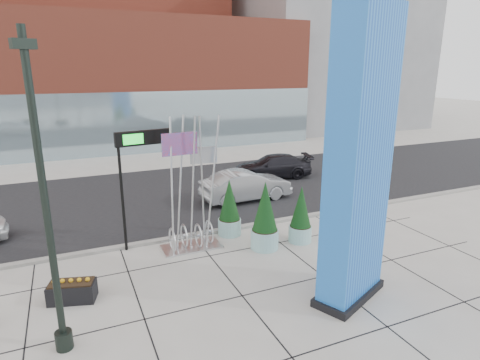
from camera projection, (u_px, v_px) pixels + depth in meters
name	position (u px, v px, depth m)	size (l,w,h in m)	color
ground	(201.00, 287.00, 12.89)	(160.00, 160.00, 0.00)	#9E9991
street_asphalt	(143.00, 198.00, 21.71)	(80.00, 12.00, 0.02)	black
curb_edge	(170.00, 239.00, 16.41)	(80.00, 0.30, 0.12)	gray
tower_podium	(115.00, 83.00, 35.62)	(34.00, 10.00, 11.00)	#A54330
tower_glass_front	(125.00, 124.00, 32.19)	(34.00, 0.60, 5.00)	#8CA5B2
building_grey_parking	(320.00, 50.00, 48.76)	(20.00, 18.00, 18.00)	slate
blue_pylon	(359.00, 167.00, 11.28)	(2.79, 2.08, 8.51)	#0C43BE
lamp_post	(49.00, 233.00, 9.24)	(0.52, 0.42, 7.66)	black
public_art_sculpture	(191.00, 215.00, 15.41)	(2.28, 1.15, 5.18)	silver
overhead_street_sign	(140.00, 149.00, 14.80)	(2.16, 0.53, 4.57)	black
round_planter_east	(301.00, 216.00, 16.05)	(0.93, 0.93, 2.33)	#97CBCA
round_planter_mid	(265.00, 217.00, 15.37)	(1.08, 1.08, 2.71)	#97CBCA
round_planter_west	(229.00, 209.00, 16.71)	(0.97, 0.97, 2.43)	#97CBCA
box_planter_north	(72.00, 290.00, 12.07)	(1.48, 1.02, 0.74)	black
car_silver_mid	(246.00, 186.00, 21.22)	(1.69, 4.84, 1.60)	#9A9DA1
car_dark_east	(272.00, 166.00, 25.72)	(2.03, 4.99, 1.45)	black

